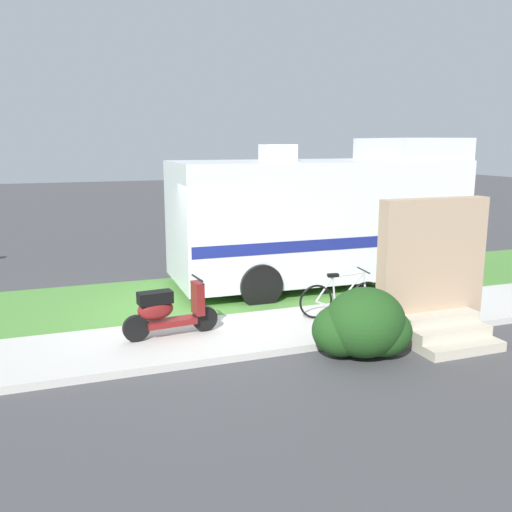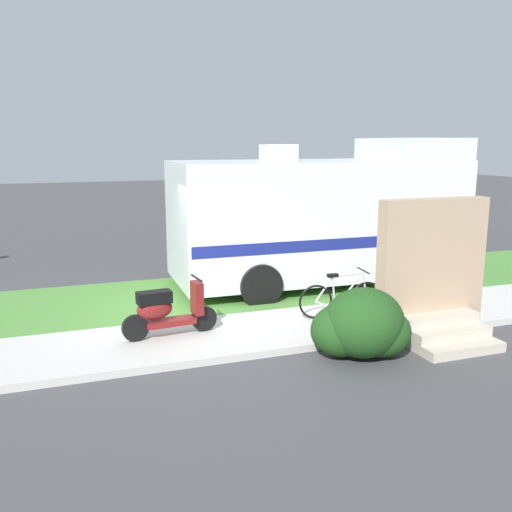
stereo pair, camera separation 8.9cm
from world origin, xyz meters
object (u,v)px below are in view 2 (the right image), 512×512
Objects in this scene: motorhome_rv at (323,217)px; pickup_truck_near at (322,217)px; scooter at (166,310)px; bottle_green at (390,307)px; bicycle at (341,298)px.

motorhome_rv is 5.24m from pickup_truck_near.
scooter is 9.74m from pickup_truck_near.
pickup_truck_near is at bearing 48.36° from scooter.
pickup_truck_near reaches higher than scooter.
motorhome_rv is 4.10× the size of scooter.
motorhome_rv is 1.26× the size of pickup_truck_near.
bicycle is at bearing 177.87° from bottle_green.
motorhome_rv is at bearing 92.85° from bottle_green.
bottle_green is at bearing -2.13° from bicycle.
motorhome_rv reaches higher than bottle_green.
pickup_truck_near is at bearing 63.59° from motorhome_rv.
pickup_truck_near is (6.47, 7.28, 0.36)m from scooter.
bicycle is at bearing -113.74° from pickup_truck_near.
motorhome_rv is 28.81× the size of bottle_green.
scooter is at bearing -147.76° from motorhome_rv.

